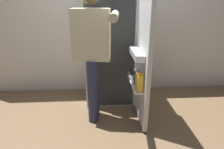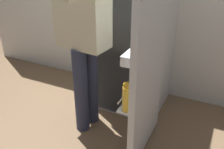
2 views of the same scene
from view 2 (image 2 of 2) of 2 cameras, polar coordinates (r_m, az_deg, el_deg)
ground_plane at (r=2.42m, az=-0.63°, el=-12.02°), size 6.77×6.77×0.00m
refrigerator at (r=2.41m, az=5.22°, el=11.56°), size 0.71×1.23×1.77m
person at (r=2.06m, az=-6.21°, el=10.07°), size 0.52×0.74×1.56m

